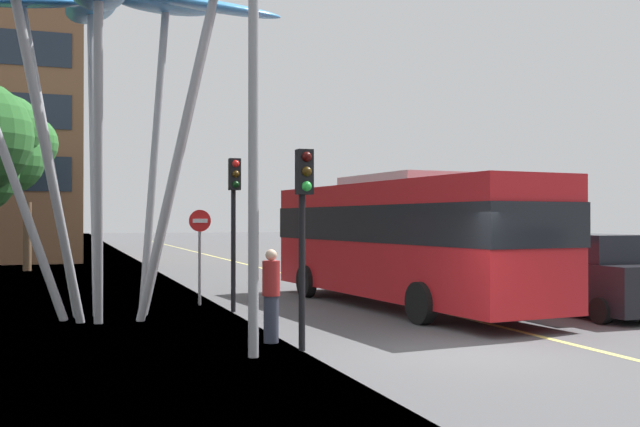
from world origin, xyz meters
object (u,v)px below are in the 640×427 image
at_px(pedestrian, 271,296).
at_px(no_entry_sign, 200,242).
at_px(traffic_light_kerb_far, 234,201).
at_px(street_lamp, 270,58).
at_px(car_parked_mid, 596,277).
at_px(traffic_light_kerb_near, 304,205).
at_px(red_bus, 400,235).
at_px(leaf_sculpture, 107,24).

distance_m(pedestrian, no_entry_sign, 6.63).
height_order(traffic_light_kerb_far, street_lamp, street_lamp).
xyz_separation_m(traffic_light_kerb_far, pedestrian, (-0.34, -4.74, -1.91)).
relative_size(traffic_light_kerb_far, car_parked_mid, 1.00).
relative_size(traffic_light_kerb_near, street_lamp, 0.44).
bearing_deg(pedestrian, traffic_light_kerb_near, -75.14).
bearing_deg(car_parked_mid, street_lamp, -164.27).
height_order(car_parked_mid, pedestrian, car_parked_mid).
distance_m(red_bus, car_parked_mid, 5.03).
bearing_deg(pedestrian, car_parked_mid, 7.84).
distance_m(traffic_light_kerb_far, no_entry_sign, 2.19).
xyz_separation_m(leaf_sculpture, no_entry_sign, (2.57, 1.93, -5.27)).
relative_size(car_parked_mid, pedestrian, 2.19).
height_order(car_parked_mid, no_entry_sign, no_entry_sign).
xyz_separation_m(leaf_sculpture, traffic_light_kerb_far, (3.12, 0.10, -4.20)).
height_order(leaf_sculpture, pedestrian, leaf_sculpture).
bearing_deg(pedestrian, no_entry_sign, 91.88).
xyz_separation_m(traffic_light_kerb_far, car_parked_mid, (8.20, -3.57, -1.87)).
height_order(red_bus, traffic_light_kerb_far, traffic_light_kerb_far).
relative_size(street_lamp, no_entry_sign, 3.12).
relative_size(traffic_light_kerb_far, pedestrian, 2.18).
bearing_deg(traffic_light_kerb_far, street_lamp, -96.87).
bearing_deg(street_lamp, traffic_light_kerb_near, 18.73).
xyz_separation_m(traffic_light_kerb_far, no_entry_sign, (-0.55, 1.83, -1.07)).
bearing_deg(leaf_sculpture, pedestrian, -59.06).
bearing_deg(pedestrian, street_lamp, -106.49).
height_order(traffic_light_kerb_far, car_parked_mid, traffic_light_kerb_far).
height_order(red_bus, car_parked_mid, red_bus).
xyz_separation_m(red_bus, street_lamp, (-5.17, -5.70, 3.20)).
xyz_separation_m(red_bus, car_parked_mid, (3.76, -3.19, -1.00)).
relative_size(traffic_light_kerb_near, car_parked_mid, 0.92).
bearing_deg(traffic_light_kerb_far, leaf_sculpture, -178.18).
relative_size(traffic_light_kerb_near, no_entry_sign, 1.37).
height_order(traffic_light_kerb_near, street_lamp, street_lamp).
bearing_deg(traffic_light_kerb_near, pedestrian, 104.86).
height_order(traffic_light_kerb_far, no_entry_sign, traffic_light_kerb_far).
relative_size(leaf_sculpture, traffic_light_kerb_far, 2.50).
xyz_separation_m(red_bus, pedestrian, (-4.77, -4.36, -1.04)).
xyz_separation_m(traffic_light_kerb_near, pedestrian, (-0.29, 1.11, -1.71)).
bearing_deg(red_bus, leaf_sculpture, 177.88).
bearing_deg(leaf_sculpture, car_parked_mid, -17.04).
xyz_separation_m(traffic_light_kerb_near, street_lamp, (-0.69, -0.23, 2.53)).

